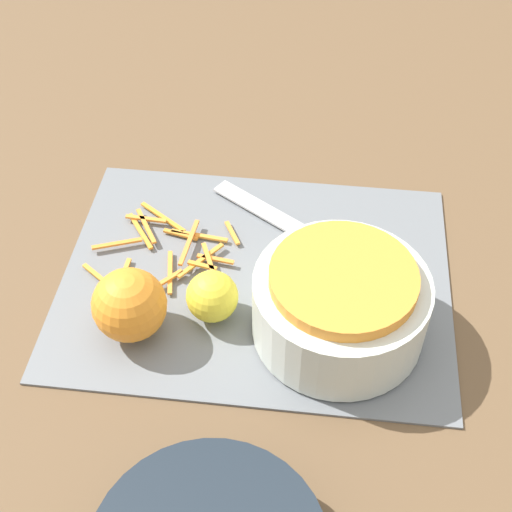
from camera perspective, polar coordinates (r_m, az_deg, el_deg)
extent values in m
plane|color=brown|center=(0.79, 0.00, -1.79)|extent=(4.00, 4.00, 0.00)
cube|color=slate|center=(0.79, 0.00, -1.65)|extent=(0.43, 0.33, 0.01)
cylinder|color=silver|center=(0.71, 6.71, -4.05)|extent=(0.17, 0.17, 0.07)
cylinder|color=orange|center=(0.68, 7.00, -1.86)|extent=(0.14, 0.14, 0.02)
cube|color=brown|center=(0.80, 7.46, -0.02)|extent=(0.10, 0.07, 0.02)
cube|color=silver|center=(0.86, 0.48, 3.59)|extent=(0.14, 0.10, 0.00)
sphere|color=orange|center=(0.72, -10.09, -3.88)|extent=(0.08, 0.08, 0.08)
sphere|color=yellow|center=(0.73, -3.53, -3.25)|extent=(0.05, 0.05, 0.05)
cube|color=gold|center=(0.80, -12.26, -1.81)|extent=(0.05, 0.04, 0.00)
cube|color=orange|center=(0.85, -8.79, 2.96)|extent=(0.05, 0.01, 0.00)
cube|color=orange|center=(0.78, -4.38, -1.03)|extent=(0.03, 0.01, 0.00)
cube|color=orange|center=(0.86, -7.46, 3.09)|extent=(0.06, 0.05, 0.00)
cube|color=orange|center=(0.80, -4.45, -0.35)|extent=(0.05, 0.06, 0.00)
cube|color=#EF9937|center=(0.83, -4.55, 1.63)|extent=(0.07, 0.01, 0.00)
cube|color=orange|center=(0.81, -5.39, 1.11)|extent=(0.01, 0.07, 0.00)
cube|color=orange|center=(0.84, -8.79, 2.39)|extent=(0.04, 0.05, 0.00)
cube|color=orange|center=(0.79, -3.77, -0.37)|extent=(0.03, 0.05, 0.00)
cube|color=orange|center=(0.83, -6.04, 1.73)|extent=(0.04, 0.01, 0.00)
cube|color=orange|center=(0.83, -11.06, 0.98)|extent=(0.06, 0.02, 0.00)
cube|color=orange|center=(0.79, -6.89, -1.31)|extent=(0.02, 0.06, 0.00)
cube|color=#F99937|center=(0.80, -10.63, -1.65)|extent=(0.01, 0.05, 0.00)
cube|color=orange|center=(0.83, -1.92, 1.86)|extent=(0.02, 0.04, 0.00)
cube|color=orange|center=(0.78, -7.83, -2.32)|extent=(0.05, 0.05, 0.00)
cube|color=orange|center=(0.80, -3.26, -0.25)|extent=(0.04, 0.01, 0.00)
cube|color=orange|center=(0.84, -9.24, 1.98)|extent=(0.04, 0.06, 0.00)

